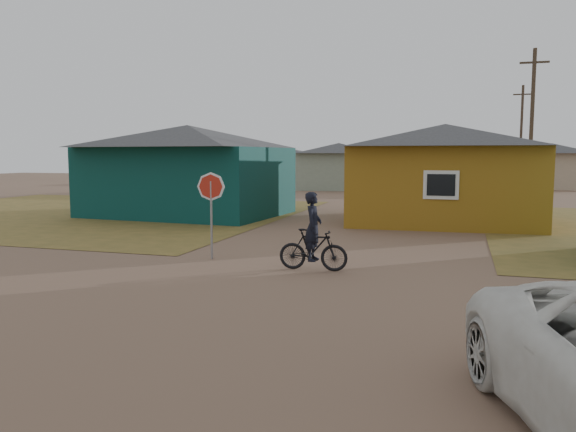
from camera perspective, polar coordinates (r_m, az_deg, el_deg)
name	(u,v)px	position (r m, az deg, el deg)	size (l,w,h in m)	color
ground	(270,308)	(10.05, -1.80, -9.30)	(120.00, 120.00, 0.00)	brown
grass_nw	(78,212)	(28.15, -20.51, 0.38)	(20.00, 18.00, 0.00)	olive
house_teal	(188,169)	(25.48, -10.11, 4.72)	(8.93, 7.08, 4.00)	#093331
house_yellow	(444,172)	(23.18, 15.56, 4.32)	(7.72, 6.76, 3.90)	#916416
house_pale_west	(339,165)	(44.13, 5.18, 5.14)	(7.04, 6.15, 3.60)	gray
house_beige_east	(551,165)	(49.64, 25.14, 4.70)	(6.95, 6.05, 3.60)	tan
house_pale_north	(287,164)	(57.77, -0.15, 5.32)	(6.28, 5.81, 3.40)	gray
utility_pole_near	(532,126)	(31.37, 23.50, 8.38)	(1.40, 0.20, 8.00)	#433528
utility_pole_far	(521,136)	(47.38, 22.59, 7.53)	(1.40, 0.20, 8.00)	#433528
stop_sign	(211,195)	(14.51, -7.82, 2.14)	(0.72, 0.25, 2.25)	gray
cyclist	(313,242)	(13.08, 2.57, -2.65)	(1.64, 0.60, 1.84)	black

